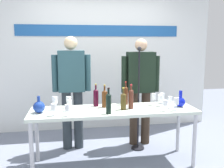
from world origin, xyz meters
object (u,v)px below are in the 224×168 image
object	(u,v)px
wine_bottle_5	(123,100)
wine_glass_left_4	(55,100)
wine_glass_left_2	(69,103)
wine_bottle_0	(131,98)
wine_bottle_2	(109,103)
wine_bottle_1	(96,97)
wine_glass_right_2	(170,100)
decanter_blue_right	(180,101)
wine_bottle_3	(126,95)
presenter_right	(140,85)
decanter_blue_left	(39,107)
wine_glass_left_0	(69,100)
wine_glass_right_4	(176,101)
wine_glass_left_1	(67,108)
wine_glass_left_3	(54,107)
display_table	(114,114)
microphone_stand	(138,116)
wine_glass_right_1	(162,96)
wine_glass_right_3	(165,103)
wine_glass_right_5	(154,97)
wine_bottle_4	(105,98)
wine_glass_right_0	(160,98)
presenter_left	(72,86)

from	to	relation	value
wine_bottle_5	wine_glass_left_4	xyz separation A→B (m)	(-0.88, 0.15, 0.00)
wine_bottle_5	wine_glass_left_2	bearing A→B (deg)	175.34
wine_bottle_0	wine_bottle_2	size ratio (longest dim) A/B	1.01
wine_bottle_1	wine_glass_right_2	bearing A→B (deg)	-16.29
wine_glass_left_4	wine_bottle_2	bearing A→B (deg)	-25.81
decanter_blue_right	wine_glass_left_2	world-z (taller)	decanter_blue_right
decanter_blue_right	wine_bottle_3	world-z (taller)	wine_bottle_3
wine_bottle_2	wine_glass_left_4	xyz separation A→B (m)	(-0.66, 0.32, -0.02)
presenter_right	wine_bottle_0	xyz separation A→B (m)	(-0.31, -0.64, -0.06)
decanter_blue_left	wine_glass_left_0	size ratio (longest dim) A/B	1.40
wine_glass_right_2	wine_glass_right_4	size ratio (longest dim) A/B	0.95
wine_glass_left_0	wine_bottle_0	bearing A→B (deg)	-12.91
wine_glass_right_4	wine_glass_left_0	bearing A→B (deg)	164.67
decanter_blue_right	wine_glass_left_1	bearing A→B (deg)	-172.18
wine_bottle_0	wine_bottle_3	distance (m)	0.25
wine_glass_left_3	wine_glass_right_4	distance (m)	1.54
wine_bottle_1	display_table	bearing A→B (deg)	-43.43
decanter_blue_left	wine_glass_left_3	xyz separation A→B (m)	(0.19, -0.16, 0.03)
wine_bottle_3	microphone_stand	distance (m)	0.49
wine_glass_right_1	wine_glass_left_1	bearing A→B (deg)	-162.08
wine_bottle_5	wine_glass_right_3	size ratio (longest dim) A/B	2.06
wine_bottle_1	decanter_blue_right	bearing A→B (deg)	-11.12
wine_glass_left_4	wine_glass_right_1	xyz separation A→B (m)	(1.50, 0.09, -0.02)
wine_bottle_2	wine_glass_right_5	bearing A→B (deg)	26.06
microphone_stand	wine_bottle_4	bearing A→B (deg)	-151.71
wine_glass_right_0	wine_glass_left_0	bearing A→B (deg)	173.99
wine_bottle_2	wine_bottle_4	bearing A→B (deg)	90.53
wine_glass_left_4	wine_glass_right_5	bearing A→B (deg)	0.77
presenter_left	wine_glass_right_0	distance (m)	1.33
wine_glass_left_0	wine_bottle_2	bearing A→B (deg)	-38.26
presenter_right	wine_glass_left_4	bearing A→B (deg)	-158.45
wine_glass_right_1	wine_glass_left_4	bearing A→B (deg)	-176.69
wine_glass_right_2	presenter_left	bearing A→B (deg)	151.08
wine_glass_right_0	wine_bottle_1	bearing A→B (deg)	169.90
presenter_right	wine_glass_right_1	distance (m)	0.48
wine_glass_left_2	microphone_stand	world-z (taller)	microphone_stand
display_table	decanter_blue_left	bearing A→B (deg)	-178.86
wine_glass_left_1	wine_glass_right_2	size ratio (longest dim) A/B	0.89
presenter_left	wine_glass_right_5	distance (m)	1.23
wine_bottle_5	wine_glass_right_5	size ratio (longest dim) A/B	1.75
decanter_blue_left	wine_bottle_3	world-z (taller)	wine_bottle_3
presenter_left	wine_bottle_2	world-z (taller)	presenter_left
presenter_right	wine_glass_left_3	distance (m)	1.53
wine_bottle_3	wine_glass_right_5	bearing A→B (deg)	-14.89
presenter_right	wine_bottle_1	size ratio (longest dim) A/B	5.42
wine_glass_right_1	wine_glass_right_4	world-z (taller)	wine_glass_right_4
wine_bottle_2	wine_glass_right_3	world-z (taller)	wine_bottle_2
wine_bottle_4	wine_bottle_5	world-z (taller)	wine_bottle_4
wine_glass_right_0	decanter_blue_left	bearing A→B (deg)	-177.58
decanter_blue_right	presenter_right	size ratio (longest dim) A/B	0.13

